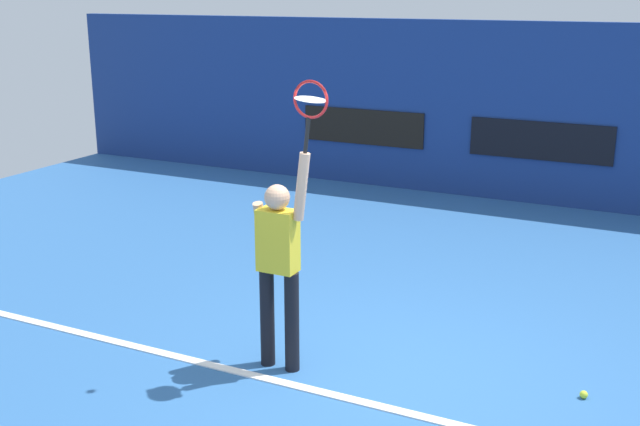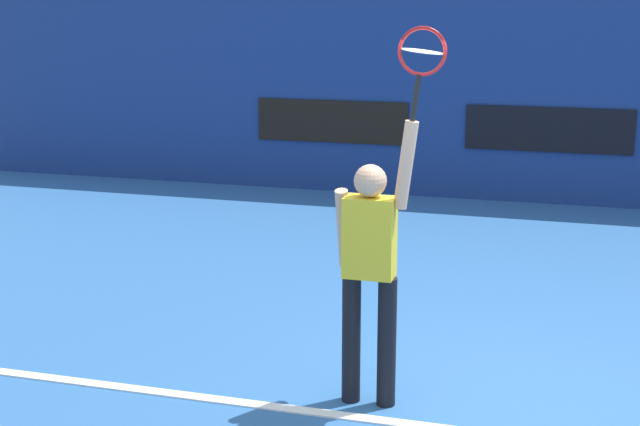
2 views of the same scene
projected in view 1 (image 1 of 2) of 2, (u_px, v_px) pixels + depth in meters
The scene contains 8 objects.
ground_plane at pixel (384, 377), 6.86m from camera, with size 18.00×18.00×0.00m, color #2D609E.
back_wall at pixel (544, 115), 12.12m from camera, with size 18.00×0.20×2.82m, color navy.
sponsor_banner_center at pixel (540, 141), 12.13m from camera, with size 2.20×0.03×0.60m, color black.
sponsor_banner_portside at pixel (363, 127), 13.41m from camera, with size 2.20×0.03×0.60m, color black.
court_baseline at pixel (362, 402), 6.43m from camera, with size 10.00×0.10×0.01m, color white.
tennis_player at pixel (279, 261), 6.78m from camera, with size 0.56×0.31×1.99m.
tennis_racket at pixel (310, 104), 6.26m from camera, with size 0.35×0.27×0.62m.
spare_ball at pixel (584, 395), 6.50m from camera, with size 0.07×0.07×0.07m, color #CCE033.
Camera 1 is at (2.25, -5.80, 3.27)m, focal length 43.93 mm.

